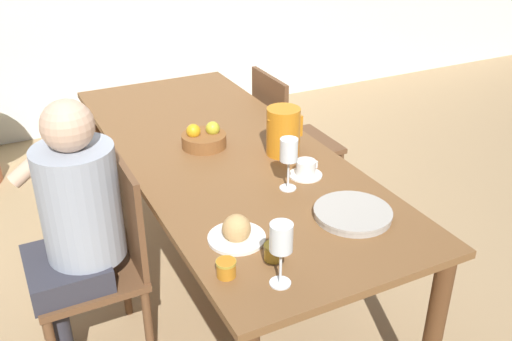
# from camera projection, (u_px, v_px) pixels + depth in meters

# --- Properties ---
(ground_plane) EXTENTS (20.00, 20.00, 0.00)m
(ground_plane) POSITION_uv_depth(u_px,v_px,m) (227.00, 282.00, 2.91)
(ground_plane) COLOR tan
(dining_table) EXTENTS (0.87, 2.17, 0.74)m
(dining_table) POSITION_uv_depth(u_px,v_px,m) (224.00, 168.00, 2.61)
(dining_table) COLOR brown
(dining_table) RESTS_ON ground_plane
(chair_person_side) EXTENTS (0.42, 0.42, 0.88)m
(chair_person_side) POSITION_uv_depth(u_px,v_px,m) (102.00, 260.00, 2.30)
(chair_person_side) COLOR brown
(chair_person_side) RESTS_ON ground_plane
(chair_opposite) EXTENTS (0.42, 0.42, 0.88)m
(chair_opposite) POSITION_uv_depth(u_px,v_px,m) (288.00, 140.00, 3.35)
(chair_opposite) COLOR brown
(chair_opposite) RESTS_ON ground_plane
(person_seated) EXTENTS (0.39, 0.41, 1.17)m
(person_seated) POSITION_uv_depth(u_px,v_px,m) (74.00, 221.00, 2.15)
(person_seated) COLOR #33333D
(person_seated) RESTS_ON ground_plane
(red_pitcher) EXTENTS (0.17, 0.15, 0.21)m
(red_pitcher) POSITION_uv_depth(u_px,v_px,m) (283.00, 131.00, 2.50)
(red_pitcher) COLOR orange
(red_pitcher) RESTS_ON dining_table
(wine_glass_water) EXTENTS (0.07, 0.07, 0.22)m
(wine_glass_water) POSITION_uv_depth(u_px,v_px,m) (289.00, 152.00, 2.19)
(wine_glass_water) COLOR white
(wine_glass_water) RESTS_ON dining_table
(wine_glass_juice) EXTENTS (0.07, 0.07, 0.21)m
(wine_glass_juice) POSITION_uv_depth(u_px,v_px,m) (281.00, 241.00, 1.66)
(wine_glass_juice) COLOR white
(wine_glass_juice) RESTS_ON dining_table
(teacup_near_person) EXTENTS (0.14, 0.14, 0.07)m
(teacup_near_person) POSITION_uv_depth(u_px,v_px,m) (306.00, 169.00, 2.34)
(teacup_near_person) COLOR white
(teacup_near_person) RESTS_ON dining_table
(serving_tray) EXTENTS (0.29, 0.29, 0.03)m
(serving_tray) POSITION_uv_depth(u_px,v_px,m) (353.00, 214.00, 2.07)
(serving_tray) COLOR #B7B2A8
(serving_tray) RESTS_ON dining_table
(bread_plate) EXTENTS (0.20, 0.20, 0.10)m
(bread_plate) POSITION_uv_depth(u_px,v_px,m) (237.00, 232.00, 1.93)
(bread_plate) COLOR white
(bread_plate) RESTS_ON dining_table
(jam_jar_amber) EXTENTS (0.06, 0.06, 0.06)m
(jam_jar_amber) POSITION_uv_depth(u_px,v_px,m) (226.00, 268.00, 1.76)
(jam_jar_amber) COLOR #C67A1E
(jam_jar_amber) RESTS_ON dining_table
(jam_jar_red) EXTENTS (0.06, 0.06, 0.06)m
(jam_jar_red) POSITION_uv_depth(u_px,v_px,m) (273.00, 251.00, 1.83)
(jam_jar_red) COLOR gold
(jam_jar_red) RESTS_ON dining_table
(fruit_bowl) EXTENTS (0.20, 0.20, 0.11)m
(fruit_bowl) POSITION_uv_depth(u_px,v_px,m) (204.00, 138.00, 2.60)
(fruit_bowl) COLOR brown
(fruit_bowl) RESTS_ON dining_table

